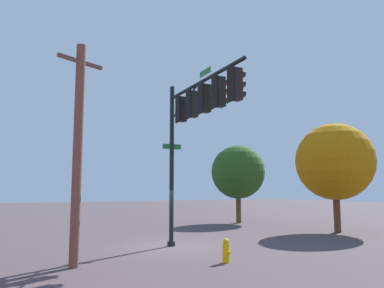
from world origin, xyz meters
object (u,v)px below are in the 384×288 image
object	(u,v)px
utility_pole	(78,150)
fire_hydrant	(226,251)
tree_near	(335,162)
signal_pole_assembly	(197,115)
tree_mid	(238,172)

from	to	relation	value
utility_pole	fire_hydrant	size ratio (longest dim) A/B	9.09
fire_hydrant	tree_near	world-z (taller)	tree_near
utility_pole	tree_near	size ratio (longest dim) A/B	1.16
fire_hydrant	tree_near	distance (m)	12.42
signal_pole_assembly	fire_hydrant	size ratio (longest dim) A/B	8.86
utility_pole	tree_mid	bearing A→B (deg)	125.71
signal_pole_assembly	tree_near	distance (m)	11.47
tree_mid	signal_pole_assembly	bearing A→B (deg)	-43.34
fire_hydrant	tree_near	size ratio (longest dim) A/B	0.13
tree_mid	tree_near	bearing A→B (deg)	9.80
utility_pole	fire_hydrant	distance (m)	6.19
signal_pole_assembly	utility_pole	bearing A→B (deg)	-89.13
signal_pole_assembly	utility_pole	world-z (taller)	utility_pole
tree_near	tree_mid	world-z (taller)	tree_near
signal_pole_assembly	tree_mid	size ratio (longest dim) A/B	1.25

